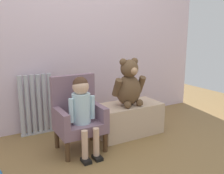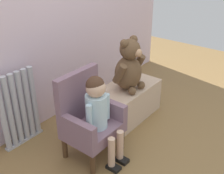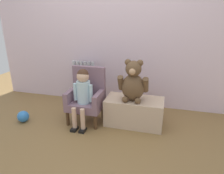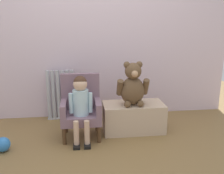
% 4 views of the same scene
% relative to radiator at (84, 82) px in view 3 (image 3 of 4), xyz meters
% --- Properties ---
extents(ground_plane, '(6.00, 6.00, 0.00)m').
position_rel_radiator_xyz_m(ground_plane, '(0.42, -1.06, -0.33)').
color(ground_plane, olive).
extents(back_wall, '(3.80, 0.05, 2.40)m').
position_rel_radiator_xyz_m(back_wall, '(0.42, 0.12, 0.87)').
color(back_wall, silver).
rests_on(back_wall, ground_plane).
extents(radiator, '(0.37, 0.05, 0.67)m').
position_rel_radiator_xyz_m(radiator, '(0.00, 0.00, 0.00)').
color(radiator, '#B0B3BC').
rests_on(radiator, ground_plane).
extents(child_armchair, '(0.44, 0.37, 0.71)m').
position_rel_radiator_xyz_m(child_armchair, '(0.26, -0.55, 0.00)').
color(child_armchair, slate).
rests_on(child_armchair, ground_plane).
extents(child_figure, '(0.25, 0.35, 0.72)m').
position_rel_radiator_xyz_m(child_figure, '(0.26, -0.66, 0.14)').
color(child_figure, silver).
rests_on(child_figure, ground_plane).
extents(low_bench, '(0.72, 0.37, 0.34)m').
position_rel_radiator_xyz_m(low_bench, '(0.88, -0.49, -0.16)').
color(low_bench, '#C7AA8D').
rests_on(low_bench, ground_plane).
extents(large_teddy_bear, '(0.37, 0.26, 0.51)m').
position_rel_radiator_xyz_m(large_teddy_bear, '(0.86, -0.52, 0.23)').
color(large_teddy_bear, brown).
rests_on(large_teddy_bear, low_bench).
extents(toy_ball, '(0.15, 0.15, 0.15)m').
position_rel_radiator_xyz_m(toy_ball, '(-0.53, -0.83, -0.26)').
color(toy_ball, '#3179C7').
rests_on(toy_ball, ground_plane).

